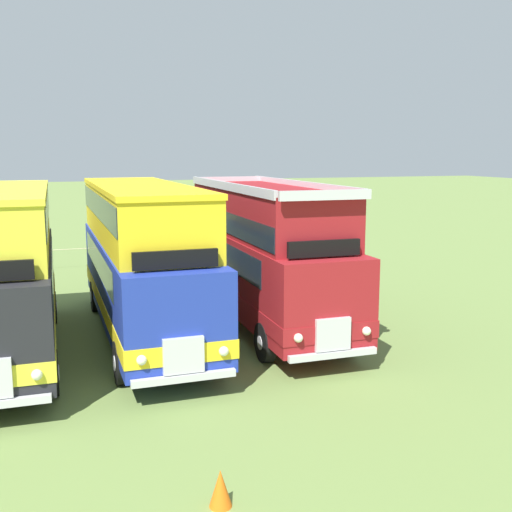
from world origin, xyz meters
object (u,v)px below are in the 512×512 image
bus_eighth_in_row (142,254)px  cone_mid_row (220,488)px  bus_ninth_in_row (265,251)px  bus_seventh_in_row (2,265)px

bus_eighth_in_row → cone_mid_row: size_ratio=17.83×
bus_ninth_in_row → cone_mid_row: bearing=-113.8°
bus_seventh_in_row → bus_ninth_in_row: 7.60m
bus_eighth_in_row → bus_ninth_in_row: bus_ninth_in_row is taller
bus_seventh_in_row → bus_eighth_in_row: bearing=10.0°
bus_seventh_in_row → bus_eighth_in_row: 3.85m
cone_mid_row → bus_ninth_in_row: bearing=66.2°
bus_eighth_in_row → bus_ninth_in_row: (3.79, -0.13, -0.12)m
bus_seventh_in_row → bus_ninth_in_row: bus_ninth_in_row is taller
bus_ninth_in_row → cone_mid_row: size_ratio=16.29×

